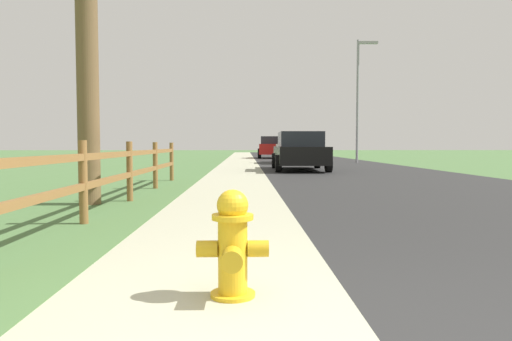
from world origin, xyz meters
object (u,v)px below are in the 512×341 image
object	(u,v)px
parked_car_silver	(295,149)
parked_car_red	(272,147)
parked_suv_black	(300,151)
fire_hydrant	(233,244)
street_lamp	(359,91)

from	to	relation	value
parked_car_silver	parked_car_red	world-z (taller)	parked_car_red
parked_suv_black	parked_car_silver	world-z (taller)	parked_car_silver
fire_hydrant	parked_car_silver	distance (m)	23.11
parked_car_red	street_lamp	xyz separation A→B (m)	(4.39, -9.12, 3.23)
fire_hydrant	street_lamp	bearing A→B (deg)	74.36
parked_suv_black	street_lamp	world-z (taller)	street_lamp
fire_hydrant	parked_suv_black	bearing A→B (deg)	81.71
parked_suv_black	parked_car_red	bearing A→B (deg)	90.44
street_lamp	parked_car_silver	bearing A→B (deg)	-173.33
parked_suv_black	parked_car_red	xyz separation A→B (m)	(-0.13, 16.85, 0.06)
parked_suv_black	parked_car_red	world-z (taller)	parked_car_red
parked_car_red	parked_car_silver	bearing A→B (deg)	-85.67
parked_car_silver	street_lamp	bearing A→B (deg)	6.67
parked_car_silver	parked_car_red	xyz separation A→B (m)	(-0.72, 9.55, 0.01)
parked_suv_black	parked_car_red	size ratio (longest dim) A/B	1.08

